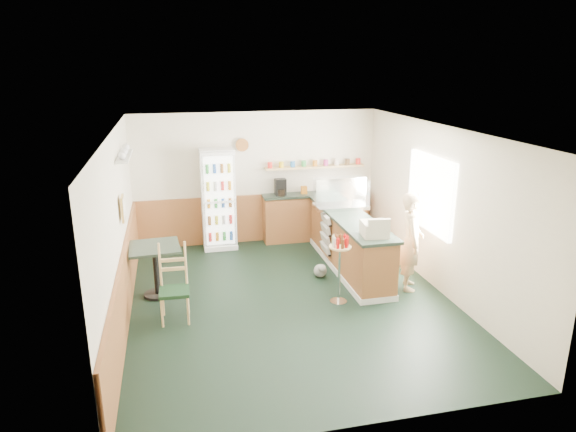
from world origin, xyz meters
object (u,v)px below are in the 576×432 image
object	(u,v)px
condiment_stand	(340,258)
cafe_chair	(174,280)
drinks_fridge	(218,199)
cash_register	(374,229)
display_case	(341,194)
shopkeeper	(411,241)
cafe_table	(155,261)

from	to	relation	value
condiment_stand	cafe_chair	distance (m)	2.52
drinks_fridge	condiment_stand	size ratio (longest dim) A/B	1.85
cafe_chair	cash_register	bearing A→B (deg)	3.39
cafe_chair	display_case	bearing A→B (deg)	30.78
cash_register	drinks_fridge	bearing A→B (deg)	134.09
display_case	cafe_chair	size ratio (longest dim) A/B	0.85
shopkeeper	condiment_stand	xyz separation A→B (m)	(-1.31, -0.25, -0.08)
shopkeeper	condiment_stand	distance (m)	1.34
cafe_table	cash_register	bearing A→B (deg)	-12.08
display_case	cash_register	bearing A→B (deg)	-90.00
shopkeeper	condiment_stand	bearing A→B (deg)	120.71
cafe_table	cafe_chair	world-z (taller)	cafe_chair
cash_register	cafe_chair	xyz separation A→B (m)	(-3.13, -0.09, -0.52)
cash_register	condiment_stand	distance (m)	0.74
drinks_fridge	cash_register	xyz separation A→B (m)	(2.18, -2.79, 0.11)
condiment_stand	cafe_chair	bearing A→B (deg)	178.47
condiment_stand	cafe_table	bearing A→B (deg)	162.46
condiment_stand	cafe_table	xyz separation A→B (m)	(-2.79, 0.88, -0.14)
drinks_fridge	cafe_table	bearing A→B (deg)	-120.52
drinks_fridge	display_case	distance (m)	2.48
display_case	cafe_table	distance (m)	3.59
shopkeeper	cafe_chair	size ratio (longest dim) A/B	1.44
cafe_table	cafe_chair	size ratio (longest dim) A/B	0.75
cafe_chair	condiment_stand	bearing A→B (deg)	0.28
condiment_stand	cafe_table	distance (m)	2.93
cash_register	cafe_table	world-z (taller)	cash_register
display_case	condiment_stand	distance (m)	1.98
cash_register	cafe_table	distance (m)	3.52
shopkeeper	cafe_table	size ratio (longest dim) A/B	1.92
drinks_fridge	display_case	xyz separation A→B (m)	(2.18, -1.15, 0.27)
cafe_chair	shopkeeper	bearing A→B (deg)	4.58
drinks_fridge	shopkeeper	size ratio (longest dim) A/B	1.23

